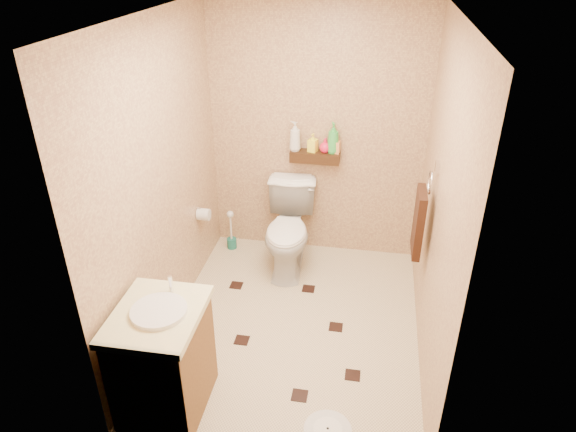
# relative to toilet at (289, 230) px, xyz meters

# --- Properties ---
(ground) EXTENTS (2.50, 2.50, 0.00)m
(ground) POSITION_rel_toilet_xyz_m (0.19, -0.83, -0.41)
(ground) COLOR beige
(ground) RESTS_ON ground
(wall_back) EXTENTS (2.00, 0.04, 2.40)m
(wall_back) POSITION_rel_toilet_xyz_m (0.19, 0.42, 0.79)
(wall_back) COLOR tan
(wall_back) RESTS_ON ground
(wall_front) EXTENTS (2.00, 0.04, 2.40)m
(wall_front) POSITION_rel_toilet_xyz_m (0.19, -2.08, 0.79)
(wall_front) COLOR tan
(wall_front) RESTS_ON ground
(wall_left) EXTENTS (0.04, 2.50, 2.40)m
(wall_left) POSITION_rel_toilet_xyz_m (-0.81, -0.83, 0.79)
(wall_left) COLOR tan
(wall_left) RESTS_ON ground
(wall_right) EXTENTS (0.04, 2.50, 2.40)m
(wall_right) POSITION_rel_toilet_xyz_m (1.19, -0.83, 0.79)
(wall_right) COLOR tan
(wall_right) RESTS_ON ground
(ceiling) EXTENTS (2.00, 2.50, 0.02)m
(ceiling) POSITION_rel_toilet_xyz_m (0.19, -0.83, 1.99)
(ceiling) COLOR white
(ceiling) RESTS_ON wall_back
(wall_shelf) EXTENTS (0.46, 0.14, 0.10)m
(wall_shelf) POSITION_rel_toilet_xyz_m (0.19, 0.34, 0.61)
(wall_shelf) COLOR #36220E
(wall_shelf) RESTS_ON wall_back
(floor_accents) EXTENTS (1.23, 1.34, 0.01)m
(floor_accents) POSITION_rel_toilet_xyz_m (0.20, -0.91, -0.40)
(floor_accents) COLOR black
(floor_accents) RESTS_ON ground
(toilet) EXTENTS (0.51, 0.83, 0.81)m
(toilet) POSITION_rel_toilet_xyz_m (0.00, 0.00, 0.00)
(toilet) COLOR white
(toilet) RESTS_ON ground
(vanity) EXTENTS (0.54, 0.66, 0.92)m
(vanity) POSITION_rel_toilet_xyz_m (-0.51, -1.78, 0.00)
(vanity) COLOR brown
(vanity) RESTS_ON ground
(bathroom_scale) EXTENTS (0.33, 0.33, 0.06)m
(bathroom_scale) POSITION_rel_toilet_xyz_m (0.58, -1.85, -0.38)
(bathroom_scale) COLOR silver
(bathroom_scale) RESTS_ON ground
(toilet_brush) EXTENTS (0.10, 0.10, 0.43)m
(toilet_brush) POSITION_rel_toilet_xyz_m (-0.63, 0.23, -0.26)
(toilet_brush) COLOR #1A695E
(toilet_brush) RESTS_ON ground
(towel_ring) EXTENTS (0.12, 0.30, 0.76)m
(towel_ring) POSITION_rel_toilet_xyz_m (1.10, -0.58, 0.54)
(towel_ring) COLOR silver
(towel_ring) RESTS_ON wall_right
(toilet_paper) EXTENTS (0.12, 0.11, 0.12)m
(toilet_paper) POSITION_rel_toilet_xyz_m (-0.75, -0.18, 0.19)
(toilet_paper) COLOR silver
(toilet_paper) RESTS_ON wall_left
(bottle_a) EXTENTS (0.14, 0.14, 0.27)m
(bottle_a) POSITION_rel_toilet_xyz_m (-0.00, 0.34, 0.80)
(bottle_a) COLOR silver
(bottle_a) RESTS_ON wall_shelf
(bottle_b) EXTENTS (0.10, 0.10, 0.17)m
(bottle_b) POSITION_rel_toilet_xyz_m (0.16, 0.34, 0.75)
(bottle_b) COLOR #FFF735
(bottle_b) RESTS_ON wall_shelf
(bottle_c) EXTENTS (0.14, 0.14, 0.13)m
(bottle_c) POSITION_rel_toilet_xyz_m (0.28, 0.34, 0.73)
(bottle_c) COLOR #E61B44
(bottle_c) RESTS_ON wall_shelf
(bottle_d) EXTENTS (0.14, 0.14, 0.28)m
(bottle_d) POSITION_rel_toilet_xyz_m (0.35, 0.34, 0.80)
(bottle_d) COLOR green
(bottle_d) RESTS_ON wall_shelf
(bottle_e) EXTENTS (0.08, 0.08, 0.17)m
(bottle_e) POSITION_rel_toilet_xyz_m (0.37, 0.34, 0.75)
(bottle_e) COLOR #EE954F
(bottle_e) RESTS_ON wall_shelf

